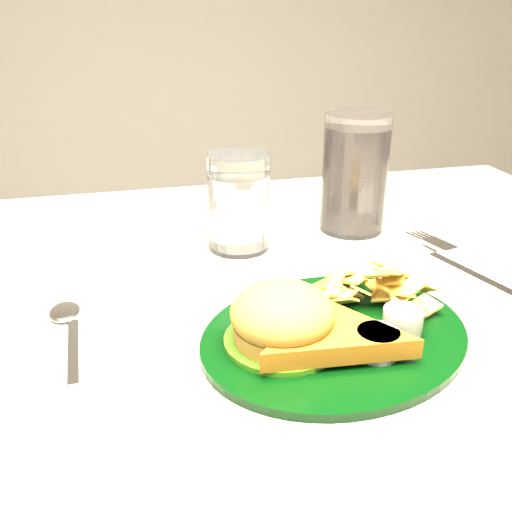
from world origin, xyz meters
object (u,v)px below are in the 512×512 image
at_px(water_glass, 238,202).
at_px(cola_glass, 355,174).
at_px(dinner_plate, 337,312).
at_px(fork_napkin, 472,273).

relative_size(water_glass, cola_glass, 0.77).
height_order(dinner_plate, fork_napkin, dinner_plate).
bearing_deg(cola_glass, water_glass, -171.10).
bearing_deg(water_glass, cola_glass, 8.90).
relative_size(dinner_plate, fork_napkin, 1.42).
bearing_deg(dinner_plate, water_glass, 80.00).
height_order(dinner_plate, cola_glass, cola_glass).
relative_size(water_glass, fork_napkin, 0.66).
height_order(water_glass, fork_napkin, water_glass).
bearing_deg(cola_glass, dinner_plate, -115.24).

